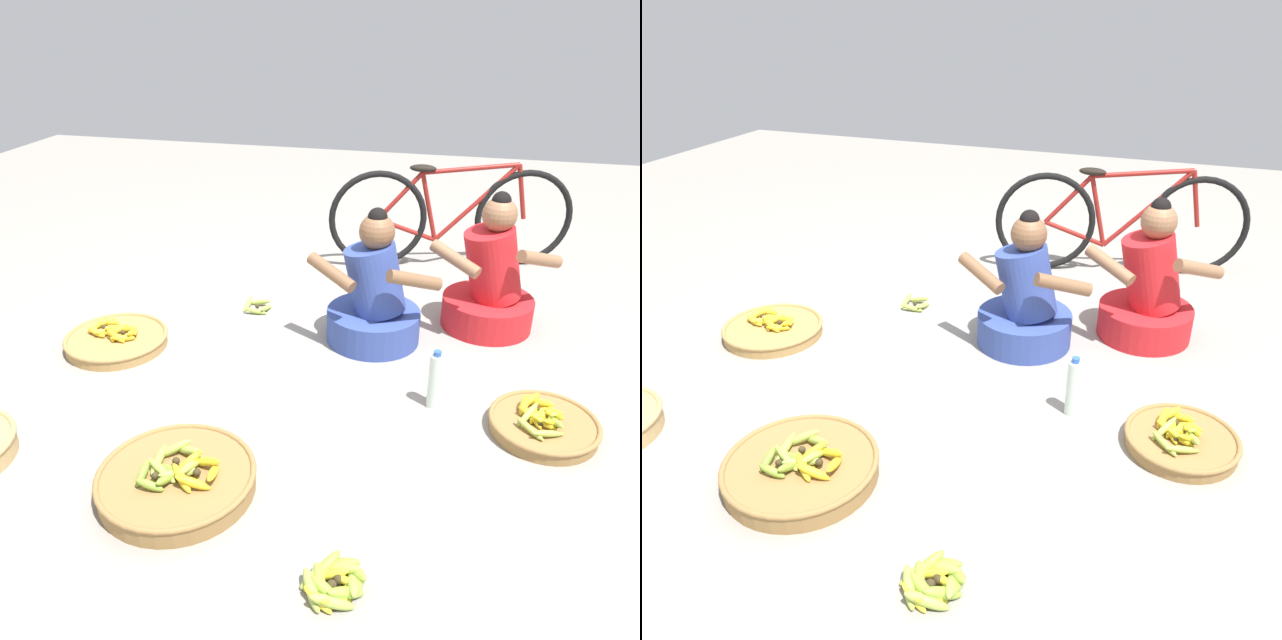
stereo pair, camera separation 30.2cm
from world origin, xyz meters
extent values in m
plane|color=gray|center=(0.00, 0.00, 0.00)|extent=(10.00, 10.00, 0.00)
cylinder|color=#334793|center=(0.18, 0.30, 0.09)|extent=(0.52, 0.52, 0.18)
cylinder|color=#334793|center=(0.18, 0.30, 0.37)|extent=(0.36, 0.29, 0.42)
sphere|color=brown|center=(0.18, 0.30, 0.64)|extent=(0.19, 0.19, 0.19)
sphere|color=black|center=(0.18, 0.30, 0.71)|extent=(0.10, 0.10, 0.10)
cylinder|color=brown|center=(-0.03, 0.17, 0.44)|extent=(0.30, 0.21, 0.16)
cylinder|color=brown|center=(0.41, 0.17, 0.44)|extent=(0.30, 0.23, 0.16)
cylinder|color=red|center=(0.80, 0.62, 0.09)|extent=(0.52, 0.52, 0.18)
cylinder|color=red|center=(0.80, 0.62, 0.39)|extent=(0.43, 0.38, 0.46)
sphere|color=#8C6042|center=(0.80, 0.62, 0.68)|extent=(0.19, 0.19, 0.19)
sphere|color=black|center=(0.80, 0.62, 0.75)|extent=(0.10, 0.10, 0.10)
cylinder|color=#8C6042|center=(0.59, 0.45, 0.47)|extent=(0.30, 0.21, 0.16)
cylinder|color=#8C6042|center=(1.04, 0.55, 0.47)|extent=(0.27, 0.26, 0.16)
torus|color=black|center=(0.03, 1.39, 0.34)|extent=(0.67, 0.22, 0.68)
torus|color=black|center=(1.01, 1.65, 0.34)|extent=(0.67, 0.22, 0.68)
cylinder|color=maroon|center=(0.68, 1.56, 0.45)|extent=(0.54, 0.17, 0.55)
cylinder|color=maroon|center=(0.37, 1.48, 0.43)|extent=(0.15, 0.07, 0.49)
cylinder|color=maroon|center=(0.62, 1.55, 0.69)|extent=(0.64, 0.20, 0.08)
cylinder|color=maroon|center=(0.23, 1.44, 0.27)|extent=(0.42, 0.14, 0.18)
cylinder|color=maroon|center=(0.17, 1.42, 0.50)|extent=(0.31, 0.11, 0.35)
cylinder|color=maroon|center=(0.98, 1.64, 0.53)|extent=(0.12, 0.06, 0.38)
ellipsoid|color=black|center=(0.31, 1.46, 0.70)|extent=(0.18, 0.08, 0.05)
cylinder|color=#A87F47|center=(-1.18, -0.11, 0.03)|extent=(0.55, 0.55, 0.06)
torus|color=#A87F47|center=(-1.18, -0.11, 0.06)|extent=(0.56, 0.56, 0.02)
ellipsoid|color=gold|center=(-1.08, -0.10, 0.09)|extent=(0.05, 0.13, 0.07)
ellipsoid|color=gold|center=(-1.09, -0.07, 0.08)|extent=(0.11, 0.12, 0.05)
ellipsoid|color=gold|center=(-1.14, -0.05, 0.08)|extent=(0.13, 0.04, 0.05)
ellipsoid|color=gold|center=(-1.18, -0.08, 0.08)|extent=(0.09, 0.12, 0.05)
ellipsoid|color=gold|center=(-1.18, -0.13, 0.09)|extent=(0.09, 0.13, 0.06)
ellipsoid|color=gold|center=(-1.15, -0.16, 0.09)|extent=(0.13, 0.06, 0.08)
ellipsoid|color=gold|center=(-1.11, -0.15, 0.08)|extent=(0.12, 0.09, 0.05)
sphere|color=#382D19|center=(-1.14, -0.11, 0.09)|extent=(0.03, 0.03, 0.03)
ellipsoid|color=yellow|center=(-1.21, -0.08, 0.09)|extent=(0.05, 0.13, 0.08)
ellipsoid|color=yellow|center=(-1.25, -0.02, 0.09)|extent=(0.14, 0.07, 0.07)
ellipsoid|color=yellow|center=(-1.30, -0.03, 0.09)|extent=(0.13, 0.10, 0.07)
ellipsoid|color=yellow|center=(-1.33, -0.07, 0.08)|extent=(0.06, 0.14, 0.06)
ellipsoid|color=yellow|center=(-1.29, -0.13, 0.08)|extent=(0.14, 0.07, 0.05)
ellipsoid|color=yellow|center=(-1.23, -0.12, 0.08)|extent=(0.12, 0.12, 0.06)
sphere|color=#382D19|center=(-1.27, -0.08, 0.09)|extent=(0.03, 0.03, 0.03)
cylinder|color=olive|center=(-0.36, -1.09, 0.04)|extent=(0.61, 0.61, 0.08)
torus|color=olive|center=(-0.36, -1.09, 0.08)|extent=(0.63, 0.63, 0.02)
ellipsoid|color=gold|center=(-0.21, -1.08, 0.11)|extent=(0.06, 0.15, 0.07)
ellipsoid|color=gold|center=(-0.26, -1.03, 0.11)|extent=(0.15, 0.07, 0.08)
ellipsoid|color=gold|center=(-0.32, -1.06, 0.11)|extent=(0.11, 0.14, 0.09)
ellipsoid|color=gold|center=(-0.31, -1.14, 0.11)|extent=(0.13, 0.12, 0.08)
ellipsoid|color=gold|center=(-0.26, -1.15, 0.11)|extent=(0.15, 0.06, 0.08)
sphere|color=#382D19|center=(-0.27, -1.09, 0.11)|extent=(0.03, 0.03, 0.03)
ellipsoid|color=#9EB747|center=(-0.31, -1.06, 0.11)|extent=(0.06, 0.17, 0.07)
ellipsoid|color=#9EB747|center=(-0.35, -0.98, 0.11)|extent=(0.16, 0.09, 0.08)
ellipsoid|color=#9EB747|center=(-0.42, -0.99, 0.11)|extent=(0.15, 0.12, 0.08)
ellipsoid|color=#9EB747|center=(-0.45, -1.05, 0.10)|extent=(0.05, 0.17, 0.06)
ellipsoid|color=#9EB747|center=(-0.41, -1.11, 0.11)|extent=(0.16, 0.10, 0.07)
ellipsoid|color=#9EB747|center=(-0.34, -1.11, 0.10)|extent=(0.15, 0.12, 0.06)
sphere|color=#382D19|center=(-0.38, -1.05, 0.11)|extent=(0.03, 0.03, 0.03)
ellipsoid|color=olive|center=(-0.37, -1.16, 0.11)|extent=(0.06, 0.12, 0.07)
ellipsoid|color=olive|center=(-0.41, -1.10, 0.10)|extent=(0.12, 0.06, 0.06)
ellipsoid|color=olive|center=(-0.47, -1.15, 0.11)|extent=(0.03, 0.12, 0.07)
ellipsoid|color=olive|center=(-0.41, -1.20, 0.11)|extent=(0.12, 0.04, 0.07)
sphere|color=#382D19|center=(-0.42, -1.15, 0.11)|extent=(0.03, 0.03, 0.03)
cylinder|color=olive|center=(1.06, -0.36, 0.03)|extent=(0.47, 0.47, 0.06)
torus|color=olive|center=(1.06, -0.36, 0.06)|extent=(0.48, 0.48, 0.02)
ellipsoid|color=gold|center=(1.11, -0.35, 0.09)|extent=(0.06, 0.12, 0.07)
ellipsoid|color=gold|center=(1.09, -0.32, 0.08)|extent=(0.12, 0.08, 0.06)
ellipsoid|color=gold|center=(1.05, -0.31, 0.08)|extent=(0.12, 0.05, 0.05)
ellipsoid|color=gold|center=(1.01, -0.35, 0.08)|extent=(0.05, 0.12, 0.06)
ellipsoid|color=gold|center=(1.02, -0.39, 0.08)|extent=(0.08, 0.12, 0.05)
ellipsoid|color=gold|center=(1.05, -0.42, 0.09)|extent=(0.12, 0.05, 0.07)
ellipsoid|color=gold|center=(1.09, -0.41, 0.09)|extent=(0.12, 0.08, 0.08)
sphere|color=#382D19|center=(1.06, -0.36, 0.08)|extent=(0.03, 0.03, 0.03)
ellipsoid|color=gold|center=(1.08, -0.33, 0.09)|extent=(0.06, 0.13, 0.08)
ellipsoid|color=gold|center=(1.05, -0.26, 0.08)|extent=(0.13, 0.08, 0.06)
ellipsoid|color=gold|center=(1.00, -0.27, 0.09)|extent=(0.12, 0.10, 0.08)
ellipsoid|color=gold|center=(0.97, -0.30, 0.09)|extent=(0.06, 0.13, 0.08)
ellipsoid|color=gold|center=(1.00, -0.36, 0.08)|extent=(0.13, 0.09, 0.06)
ellipsoid|color=gold|center=(1.05, -0.37, 0.08)|extent=(0.13, 0.07, 0.06)
sphere|color=#382D19|center=(1.03, -0.31, 0.09)|extent=(0.03, 0.03, 0.03)
ellipsoid|color=#9EB747|center=(1.11, -0.40, 0.09)|extent=(0.06, 0.15, 0.08)
ellipsoid|color=#9EB747|center=(1.04, -0.35, 0.08)|extent=(0.15, 0.04, 0.06)
ellipsoid|color=#9EB747|center=(0.99, -0.38, 0.09)|extent=(0.11, 0.14, 0.09)
ellipsoid|color=#9EB747|center=(0.99, -0.47, 0.08)|extent=(0.13, 0.13, 0.06)
ellipsoid|color=#9EB747|center=(1.07, -0.48, 0.08)|extent=(0.15, 0.09, 0.05)
sphere|color=#382D19|center=(1.04, -0.42, 0.08)|extent=(0.03, 0.03, 0.03)
ellipsoid|color=#9EB747|center=(0.40, -1.40, 0.03)|extent=(0.08, 0.16, 0.09)
ellipsoid|color=#9EB747|center=(0.35, -1.34, 0.04)|extent=(0.16, 0.07, 0.09)
ellipsoid|color=#9EB747|center=(0.28, -1.37, 0.03)|extent=(0.12, 0.15, 0.06)
ellipsoid|color=#9EB747|center=(0.27, -1.45, 0.03)|extent=(0.12, 0.15, 0.08)
ellipsoid|color=#9EB747|center=(0.35, -1.48, 0.03)|extent=(0.16, 0.07, 0.09)
sphere|color=#382D19|center=(0.33, -1.41, 0.03)|extent=(0.03, 0.03, 0.03)
ellipsoid|color=yellow|center=(0.38, -1.43, 0.02)|extent=(0.04, 0.13, 0.05)
ellipsoid|color=yellow|center=(0.35, -1.38, 0.03)|extent=(0.13, 0.08, 0.07)
ellipsoid|color=yellow|center=(0.32, -1.37, 0.03)|extent=(0.13, 0.04, 0.08)
ellipsoid|color=yellow|center=(0.28, -1.39, 0.02)|extent=(0.10, 0.12, 0.05)
ellipsoid|color=yellow|center=(0.28, -1.45, 0.02)|extent=(0.08, 0.13, 0.05)
ellipsoid|color=yellow|center=(0.30, -1.47, 0.03)|extent=(0.13, 0.08, 0.06)
ellipsoid|color=yellow|center=(0.36, -1.47, 0.03)|extent=(0.12, 0.10, 0.08)
sphere|color=#382D19|center=(0.33, -1.43, 0.02)|extent=(0.03, 0.03, 0.03)
ellipsoid|color=#8CAD38|center=(0.41, -1.39, 0.03)|extent=(0.06, 0.15, 0.07)
ellipsoid|color=#8CAD38|center=(0.40, -1.34, 0.03)|extent=(0.13, 0.13, 0.08)
ellipsoid|color=#8CAD38|center=(0.34, -1.32, 0.03)|extent=(0.15, 0.05, 0.07)
ellipsoid|color=#8CAD38|center=(0.30, -1.35, 0.04)|extent=(0.11, 0.14, 0.09)
ellipsoid|color=#8CAD38|center=(0.29, -1.41, 0.03)|extent=(0.09, 0.15, 0.07)
ellipsoid|color=#8CAD38|center=(0.32, -1.44, 0.03)|extent=(0.15, 0.10, 0.08)
ellipsoid|color=#8CAD38|center=(0.39, -1.44, 0.04)|extent=(0.14, 0.11, 0.09)
sphere|color=#382D19|center=(0.35, -1.39, 0.03)|extent=(0.04, 0.04, 0.04)
ellipsoid|color=#9EB747|center=(-0.51, 0.49, 0.02)|extent=(0.05, 0.14, 0.06)
ellipsoid|color=#9EB747|center=(-0.56, 0.56, 0.02)|extent=(0.14, 0.04, 0.06)
ellipsoid|color=#9EB747|center=(-0.63, 0.50, 0.03)|extent=(0.04, 0.14, 0.08)
ellipsoid|color=#9EB747|center=(-0.56, 0.44, 0.02)|extent=(0.14, 0.05, 0.06)
sphere|color=#382D19|center=(-0.57, 0.50, 0.02)|extent=(0.03, 0.03, 0.03)
cylinder|color=silver|center=(0.57, -0.28, 0.14)|extent=(0.06, 0.06, 0.27)
cylinder|color=#2D59B7|center=(0.57, -0.28, 0.29)|extent=(0.04, 0.04, 0.02)
camera|label=1|loc=(0.63, -2.81, 1.74)|focal=35.45mm
camera|label=2|loc=(0.92, -2.72, 1.74)|focal=35.45mm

